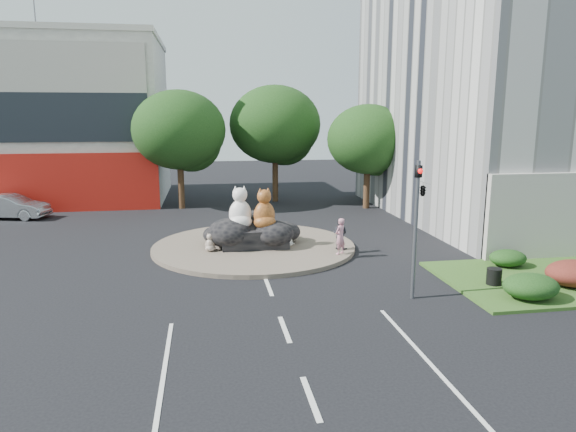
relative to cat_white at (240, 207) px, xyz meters
name	(u,v)px	position (x,y,z in m)	size (l,w,h in m)	color
ground	(285,329)	(0.67, -9.79, -2.15)	(120.00, 120.00, 0.00)	black
roundabout_island	(254,246)	(0.67, 0.21, -2.05)	(10.00, 10.00, 0.20)	brown
rock_plinth	(254,236)	(0.67, 0.21, -1.50)	(3.20, 2.60, 0.90)	black
grass_verge	(567,278)	(12.67, -6.79, -2.09)	(10.00, 6.00, 0.12)	#2E501A
tree_left	(180,134)	(-3.26, 12.28, 3.10)	(6.46, 6.46, 8.27)	#382314
tree_mid	(276,128)	(3.74, 14.28, 3.41)	(6.84, 6.84, 8.76)	#382314
tree_right	(369,143)	(9.74, 10.28, 2.48)	(5.70, 5.70, 7.30)	#382314
hedge_near_green	(531,286)	(9.67, -8.79, -1.58)	(2.00, 1.60, 0.90)	#153410
hedge_red	(575,273)	(12.17, -7.79, -1.54)	(2.20, 1.76, 0.99)	#501A15
hedge_back_green	(508,258)	(11.17, -4.99, -1.67)	(1.60, 1.28, 0.72)	#153410
traffic_light	(420,200)	(5.76, -7.79, 1.47)	(0.44, 1.24, 5.00)	#595B60
street_lamp	(521,157)	(13.48, -1.79, 2.40)	(2.34, 0.22, 8.06)	#595B60
cat_white	(240,207)	(0.00, 0.00, 0.00)	(1.26, 1.10, 2.11)	white
cat_tabby	(264,208)	(1.15, -0.28, -0.04)	(1.21, 1.05, 2.02)	#C16828
kitten_calico	(210,242)	(-1.50, -0.70, -1.51)	(0.53, 0.46, 0.88)	beige
kitten_white	(289,238)	(2.32, -0.38, -1.55)	(0.48, 0.42, 0.80)	silver
pedestrian_pink	(340,236)	(4.45, -2.18, -1.11)	(0.61, 0.40, 1.69)	#C07C8F
pedestrian_dark	(340,234)	(4.67, -1.31, -1.20)	(0.73, 0.57, 1.51)	black
parked_car	(11,207)	(-13.97, 10.16, -1.38)	(1.64, 4.70, 1.55)	#989B9F
litter_bin	(494,276)	(9.24, -7.15, -1.72)	(0.57, 0.57, 0.63)	black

